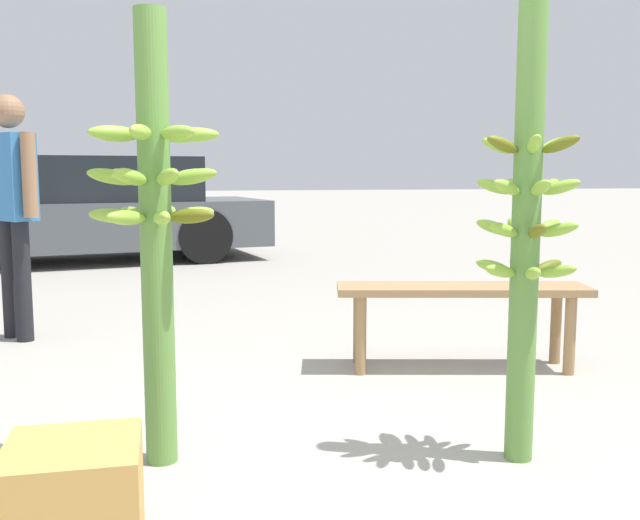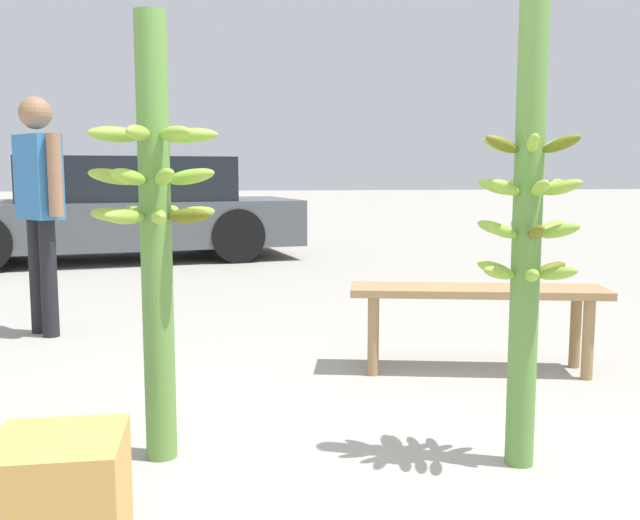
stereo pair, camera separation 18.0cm
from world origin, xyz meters
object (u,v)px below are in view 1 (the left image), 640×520
banana_stalk_left (156,222)px  vendor_person (12,194)px  parked_car (80,211)px  market_bench (462,300)px  produce_crate (74,507)px  banana_stalk_center (526,230)px

banana_stalk_left → vendor_person: 2.39m
parked_car → market_bench: bearing=-165.0°
market_bench → produce_crate: 2.47m
banana_stalk_center → parked_car: banana_stalk_center is taller
banana_stalk_center → vendor_person: banana_stalk_center is taller
vendor_person → market_bench: bearing=25.8°
market_bench → produce_crate: (-1.83, -1.64, -0.20)m
vendor_person → parked_car: size_ratio=0.33×
banana_stalk_center → parked_car: bearing=108.8°
produce_crate → banana_stalk_left: bearing=71.9°
banana_stalk_left → produce_crate: bearing=-108.1°
banana_stalk_left → parked_car: 6.43m
banana_stalk_center → parked_car: 7.00m
banana_stalk_center → produce_crate: banana_stalk_center is taller
produce_crate → market_bench: bearing=41.8°
banana_stalk_center → produce_crate: 1.74m
market_bench → vendor_person: bearing=165.8°
banana_stalk_left → parked_car: size_ratio=0.35×
market_bench → produce_crate: bearing=-125.4°
market_bench → parked_car: parked_car is taller
parked_car → produce_crate: 7.11m
parked_car → produce_crate: size_ratio=13.30×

